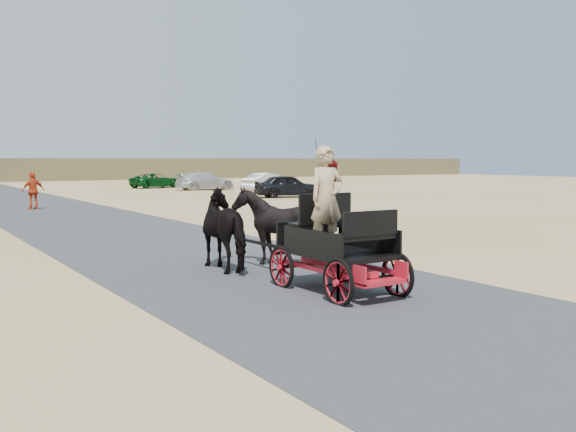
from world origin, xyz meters
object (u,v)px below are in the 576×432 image
horse_left (230,229)px  car_d (156,181)px  pedestrian (33,191)px  car_a (288,186)px  carriage (337,271)px  car_b (268,183)px  car_c (205,181)px  horse_right (275,226)px

horse_left → car_d: (12.57, 37.41, -0.27)m
pedestrian → car_a: (14.95, 1.86, -0.18)m
carriage → car_b: size_ratio=0.59×
car_b → car_d: (-4.19, 10.65, -0.09)m
carriage → horse_left: bearing=100.4°
carriage → car_d: (12.02, 40.41, 0.22)m
car_a → car_c: size_ratio=0.89×
horse_right → car_d: (11.47, 37.41, -0.27)m
pedestrian → car_d: size_ratio=0.41×
carriage → car_b: 33.89m
carriage → car_c: bearing=68.4°
car_a → car_c: (-0.18, 11.37, -0.03)m
car_c → car_d: 5.46m
horse_right → car_b: (15.66, 26.76, -0.18)m
horse_right → car_c: (13.43, 32.32, -0.19)m
carriage → pedestrian: (-0.79, 22.09, 0.50)m
horse_right → car_b: size_ratio=0.42×
horse_left → car_b: (16.76, 26.76, -0.18)m
horse_right → pedestrian: (-1.34, 19.09, 0.01)m
pedestrian → carriage: bearing=81.5°
car_b → car_c: car_b is taller
car_a → car_d: 16.61m
carriage → car_a: (14.16, 23.94, 0.33)m
car_b → car_c: 5.98m
car_a → pedestrian: bearing=111.6°
car_c → horse_right: bearing=158.7°
horse_right → car_d: horse_right is taller
horse_right → car_a: horse_right is taller
pedestrian → car_d: 22.36m
carriage → car_a: bearing=59.4°
pedestrian → car_b: (17.00, 7.68, -0.20)m
horse_right → carriage: bearing=79.6°
horse_right → car_a: bearing=-123.0°
horse_left → car_a: 25.59m
horse_left → car_c: size_ratio=0.44×
horse_right → car_b: horse_right is taller
horse_left → pedestrian: size_ratio=1.16×
car_b → car_d: 11.44m
pedestrian → car_c: size_ratio=0.38×
car_d → carriage: bearing=149.8°
pedestrian → car_b: bearing=-166.3°
horse_left → car_b: 31.58m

